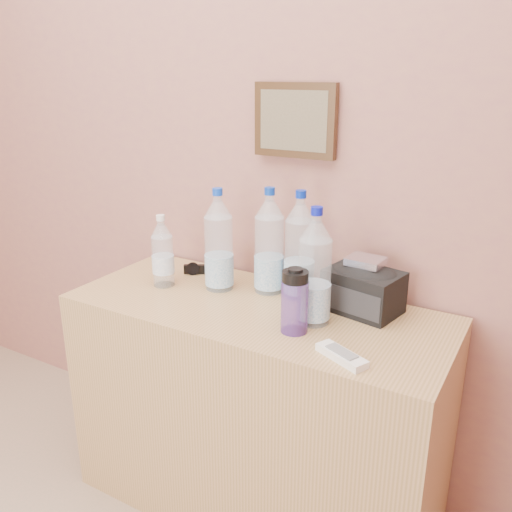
{
  "coord_description": "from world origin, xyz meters",
  "views": [
    {
      "loc": [
        1.06,
        0.27,
        1.56
      ],
      "look_at": [
        0.23,
        1.71,
        0.99
      ],
      "focal_mm": 38.0,
      "sensor_mm": 36.0,
      "label": 1
    }
  ],
  "objects_px": {
    "pet_large_d": "(315,273)",
    "ac_remote": "(342,356)",
    "pet_large_c": "(299,251)",
    "toiletry_bag": "(363,288)",
    "nalgene_bottle": "(295,301)",
    "dresser": "(256,409)",
    "pet_large_a": "(219,245)",
    "sunglasses": "(202,269)",
    "foil_packet": "(366,261)",
    "pet_large_b": "(269,247)",
    "pet_small": "(163,255)"
  },
  "relations": [
    {
      "from": "pet_large_d",
      "to": "ac_remote",
      "type": "xyz_separation_m",
      "value": [
        0.17,
        -0.18,
        -0.15
      ]
    },
    {
      "from": "pet_large_c",
      "to": "toiletry_bag",
      "type": "height_order",
      "value": "pet_large_c"
    },
    {
      "from": "nalgene_bottle",
      "to": "pet_large_d",
      "type": "bearing_deg",
      "value": 75.72
    },
    {
      "from": "dresser",
      "to": "nalgene_bottle",
      "type": "xyz_separation_m",
      "value": [
        0.19,
        -0.1,
        0.51
      ]
    },
    {
      "from": "dresser",
      "to": "pet_large_a",
      "type": "height_order",
      "value": "pet_large_a"
    },
    {
      "from": "sunglasses",
      "to": "pet_large_a",
      "type": "bearing_deg",
      "value": -61.4
    },
    {
      "from": "pet_large_c",
      "to": "foil_packet",
      "type": "bearing_deg",
      "value": 1.02
    },
    {
      "from": "nalgene_bottle",
      "to": "ac_remote",
      "type": "distance_m",
      "value": 0.23
    },
    {
      "from": "pet_large_b",
      "to": "toiletry_bag",
      "type": "bearing_deg",
      "value": 0.81
    },
    {
      "from": "pet_large_a",
      "to": "pet_small",
      "type": "xyz_separation_m",
      "value": [
        -0.19,
        -0.08,
        -0.05
      ]
    },
    {
      "from": "dresser",
      "to": "pet_large_d",
      "type": "distance_m",
      "value": 0.61
    },
    {
      "from": "dresser",
      "to": "pet_large_d",
      "type": "height_order",
      "value": "pet_large_d"
    },
    {
      "from": "pet_small",
      "to": "sunglasses",
      "type": "bearing_deg",
      "value": 73.12
    },
    {
      "from": "pet_large_a",
      "to": "toiletry_bag",
      "type": "bearing_deg",
      "value": 7.93
    },
    {
      "from": "dresser",
      "to": "pet_large_a",
      "type": "relative_size",
      "value": 3.51
    },
    {
      "from": "pet_large_d",
      "to": "nalgene_bottle",
      "type": "height_order",
      "value": "pet_large_d"
    },
    {
      "from": "nalgene_bottle",
      "to": "foil_packet",
      "type": "distance_m",
      "value": 0.3
    },
    {
      "from": "pet_large_d",
      "to": "foil_packet",
      "type": "bearing_deg",
      "value": 58.54
    },
    {
      "from": "sunglasses",
      "to": "toiletry_bag",
      "type": "bearing_deg",
      "value": -31.14
    },
    {
      "from": "pet_large_a",
      "to": "pet_large_d",
      "type": "distance_m",
      "value": 0.42
    },
    {
      "from": "sunglasses",
      "to": "pet_large_c",
      "type": "bearing_deg",
      "value": -30.95
    },
    {
      "from": "pet_large_a",
      "to": "pet_large_c",
      "type": "distance_m",
      "value": 0.29
    },
    {
      "from": "toiletry_bag",
      "to": "pet_small",
      "type": "bearing_deg",
      "value": -156.73
    },
    {
      "from": "pet_small",
      "to": "nalgene_bottle",
      "type": "height_order",
      "value": "pet_small"
    },
    {
      "from": "pet_large_a",
      "to": "pet_large_d",
      "type": "height_order",
      "value": "pet_large_d"
    },
    {
      "from": "pet_large_c",
      "to": "toiletry_bag",
      "type": "distance_m",
      "value": 0.25
    },
    {
      "from": "pet_large_a",
      "to": "ac_remote",
      "type": "bearing_deg",
      "value": -24.43
    },
    {
      "from": "pet_large_c",
      "to": "ac_remote",
      "type": "bearing_deg",
      "value": -48.96
    },
    {
      "from": "pet_large_b",
      "to": "toiletry_bag",
      "type": "height_order",
      "value": "pet_large_b"
    },
    {
      "from": "sunglasses",
      "to": "pet_large_d",
      "type": "bearing_deg",
      "value": -47.21
    },
    {
      "from": "pet_large_b",
      "to": "pet_large_c",
      "type": "bearing_deg",
      "value": 6.14
    },
    {
      "from": "pet_large_c",
      "to": "dresser",
      "type": "bearing_deg",
      "value": -117.64
    },
    {
      "from": "pet_large_c",
      "to": "sunglasses",
      "type": "distance_m",
      "value": 0.45
    },
    {
      "from": "dresser",
      "to": "ac_remote",
      "type": "bearing_deg",
      "value": -26.02
    },
    {
      "from": "nalgene_bottle",
      "to": "sunglasses",
      "type": "relative_size",
      "value": 1.47
    },
    {
      "from": "pet_large_c",
      "to": "pet_small",
      "type": "relative_size",
      "value": 1.41
    },
    {
      "from": "pet_large_b",
      "to": "pet_large_a",
      "type": "bearing_deg",
      "value": -158.26
    },
    {
      "from": "pet_large_c",
      "to": "pet_large_d",
      "type": "height_order",
      "value": "pet_large_c"
    },
    {
      "from": "pet_large_b",
      "to": "foil_packet",
      "type": "xyz_separation_m",
      "value": [
        0.35,
        0.02,
        0.0
      ]
    },
    {
      "from": "sunglasses",
      "to": "foil_packet",
      "type": "bearing_deg",
      "value": -30.16
    },
    {
      "from": "pet_large_c",
      "to": "pet_small",
      "type": "height_order",
      "value": "pet_large_c"
    },
    {
      "from": "ac_remote",
      "to": "pet_small",
      "type": "bearing_deg",
      "value": -168.52
    },
    {
      "from": "pet_large_d",
      "to": "pet_large_c",
      "type": "bearing_deg",
      "value": 128.43
    },
    {
      "from": "pet_large_a",
      "to": "pet_large_b",
      "type": "bearing_deg",
      "value": 21.74
    },
    {
      "from": "pet_large_d",
      "to": "ac_remote",
      "type": "height_order",
      "value": "pet_large_d"
    },
    {
      "from": "dresser",
      "to": "toiletry_bag",
      "type": "height_order",
      "value": "toiletry_bag"
    },
    {
      "from": "ac_remote",
      "to": "pet_large_b",
      "type": "bearing_deg",
      "value": 166.0
    },
    {
      "from": "pet_large_b",
      "to": "nalgene_bottle",
      "type": "relative_size",
      "value": 1.85
    },
    {
      "from": "pet_large_a",
      "to": "pet_large_b",
      "type": "distance_m",
      "value": 0.18
    },
    {
      "from": "pet_large_a",
      "to": "sunglasses",
      "type": "distance_m",
      "value": 0.22
    }
  ]
}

